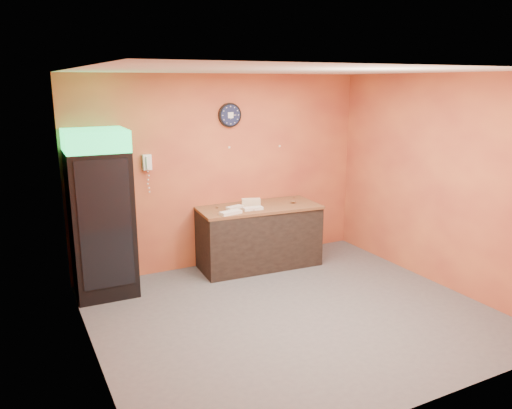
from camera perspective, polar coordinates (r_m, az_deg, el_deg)
floor at (r=6.11m, az=4.12°, el=-12.25°), size 4.50×4.50×0.00m
back_wall at (r=7.38m, az=-3.76°, el=3.80°), size 4.50×0.02×2.80m
left_wall at (r=4.89m, az=-18.80°, el=-2.14°), size 0.02×4.00×2.80m
right_wall at (r=7.05m, az=20.18°, el=2.50°), size 0.02×4.00×2.80m
ceiling at (r=5.49m, az=4.64°, el=15.02°), size 4.50×4.00×0.02m
beverage_cooler at (r=6.57m, az=-17.24°, el=-1.30°), size 0.77×0.78×2.12m
prep_counter at (r=7.43m, az=0.27°, el=-3.75°), size 1.80×0.89×0.88m
wall_clock at (r=7.30m, az=-3.01°, el=10.17°), size 0.35×0.06×0.35m
wall_phone at (r=6.93m, az=-12.33°, el=4.73°), size 0.11×0.10×0.21m
butcher_paper at (r=7.30m, az=0.27°, el=-0.32°), size 1.83×0.94×0.04m
sub_roll_stack at (r=7.27m, az=-0.57°, el=0.25°), size 0.28×0.18×0.11m
wrapped_sandwich_left at (r=6.85m, az=-2.91°, el=-0.93°), size 0.33×0.18×0.04m
wrapped_sandwich_mid at (r=7.07m, az=-0.37°, el=-0.46°), size 0.29×0.14×0.04m
wrapped_sandwich_right at (r=7.14m, az=-2.45°, el=-0.33°), size 0.28×0.17×0.04m
kitchen_tool at (r=7.29m, az=-1.20°, el=0.11°), size 0.07×0.07×0.07m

